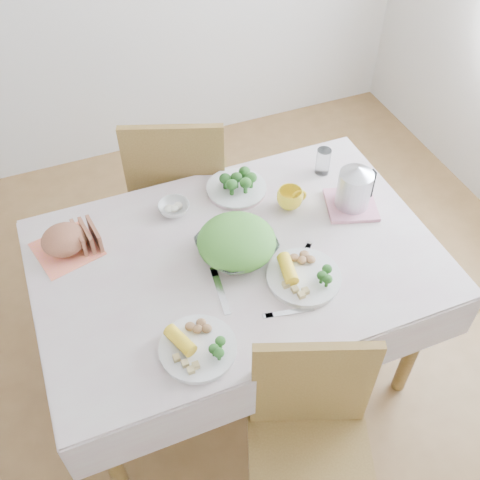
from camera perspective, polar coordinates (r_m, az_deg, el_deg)
name	(u,v)px	position (r m, az deg, el deg)	size (l,w,h in m)	color
floor	(238,361)	(2.73, -0.24, -12.23)	(3.60, 3.60, 0.00)	brown
dining_table	(237,315)	(2.42, -0.27, -7.67)	(1.40, 0.90, 0.75)	brown
tablecloth	(237,257)	(2.12, -0.30, -1.70)	(1.50, 1.00, 0.01)	beige
chair_near	(312,470)	(2.03, 7.32, -22.18)	(0.42, 0.42, 0.92)	brown
chair_far	(182,192)	(2.82, -5.92, 4.84)	(0.46, 0.46, 1.01)	brown
salad_bowl	(237,247)	(2.10, -0.34, -0.73)	(0.28, 0.28, 0.07)	white
dinner_plate_left	(198,348)	(1.86, -4.29, -10.92)	(0.26, 0.26, 0.02)	white
dinner_plate_right	(304,277)	(2.04, 6.49, -3.80)	(0.27, 0.27, 0.02)	white
broccoli_plate	(236,189)	(2.37, -0.36, 5.21)	(0.25, 0.25, 0.02)	beige
napkin	(67,249)	(2.23, -17.17, -0.88)	(0.22, 0.22, 0.00)	#FF7D5C
bread_loaf	(64,239)	(2.19, -17.48, 0.10)	(0.17, 0.16, 0.10)	brown
fruit_bowl	(174,208)	(2.28, -6.72, 3.25)	(0.13, 0.13, 0.04)	white
yellow_mug	(290,199)	(2.28, 5.08, 4.22)	(0.11, 0.11, 0.08)	yellow
glass_tumbler	(323,160)	(2.45, 8.45, 8.03)	(0.06, 0.06, 0.12)	white
pink_tray	(351,205)	(2.34, 11.20, 3.53)	(0.20, 0.20, 0.02)	pink
electric_kettle	(355,184)	(2.27, 11.61, 5.60)	(0.14, 0.14, 0.19)	#B2B5BA
fork_left	(220,291)	(2.00, -2.00, -5.24)	(0.02, 0.21, 0.00)	silver
fork_right	(303,259)	(2.11, 6.39, -1.91)	(0.02, 0.17, 0.00)	silver
knife	(290,312)	(1.96, 5.07, -7.31)	(0.02, 0.17, 0.00)	silver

